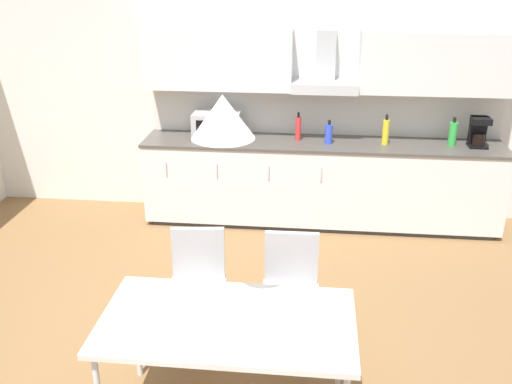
# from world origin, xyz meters

# --- Properties ---
(ground_plane) EXTENTS (8.57, 7.43, 0.02)m
(ground_plane) POSITION_xyz_m (0.00, 0.00, -0.01)
(ground_plane) COLOR brown
(wall_back) EXTENTS (6.85, 0.10, 2.55)m
(wall_back) POSITION_xyz_m (0.00, 2.53, 1.28)
(wall_back) COLOR silver
(wall_back) RESTS_ON ground_plane
(kitchen_counter) EXTENTS (3.69, 0.63, 0.90)m
(kitchen_counter) POSITION_xyz_m (0.86, 2.17, 0.45)
(kitchen_counter) COLOR #333333
(kitchen_counter) RESTS_ON ground_plane
(backsplash_tile) EXTENTS (3.67, 0.02, 0.45)m
(backsplash_tile) POSITION_xyz_m (0.86, 2.46, 1.13)
(backsplash_tile) COLOR silver
(backsplash_tile) RESTS_ON kitchen_counter
(upper_wall_cabinets) EXTENTS (3.67, 0.40, 0.59)m
(upper_wall_cabinets) POSITION_xyz_m (0.86, 2.31, 1.69)
(upper_wall_cabinets) COLOR silver
(microwave) EXTENTS (0.48, 0.35, 0.28)m
(microwave) POSITION_xyz_m (-0.22, 2.17, 1.04)
(microwave) COLOR #ADADB2
(microwave) RESTS_ON kitchen_counter
(coffee_maker) EXTENTS (0.18, 0.19, 0.30)m
(coffee_maker) POSITION_xyz_m (2.41, 2.20, 1.05)
(coffee_maker) COLOR black
(coffee_maker) RESTS_ON kitchen_counter
(bottle_red) EXTENTS (0.06, 0.06, 0.29)m
(bottle_red) POSITION_xyz_m (0.61, 2.21, 1.03)
(bottle_red) COLOR red
(bottle_red) RESTS_ON kitchen_counter
(bottle_yellow) EXTENTS (0.07, 0.07, 0.31)m
(bottle_yellow) POSITION_xyz_m (1.49, 2.16, 1.03)
(bottle_yellow) COLOR yellow
(bottle_yellow) RESTS_ON kitchen_counter
(bottle_blue) EXTENTS (0.08, 0.08, 0.24)m
(bottle_blue) POSITION_xyz_m (0.93, 2.13, 1.00)
(bottle_blue) COLOR blue
(bottle_blue) RESTS_ON kitchen_counter
(bottle_green) EXTENTS (0.08, 0.08, 0.29)m
(bottle_green) POSITION_xyz_m (2.16, 2.21, 1.02)
(bottle_green) COLOR green
(bottle_green) RESTS_ON kitchen_counter
(dining_table) EXTENTS (1.46, 0.80, 0.73)m
(dining_table) POSITION_xyz_m (0.33, -0.76, 0.69)
(dining_table) COLOR silver
(dining_table) RESTS_ON ground_plane
(chair_far_right) EXTENTS (0.41, 0.41, 0.87)m
(chair_far_right) POSITION_xyz_m (0.66, 0.01, 0.53)
(chair_far_right) COLOR #B2B2B7
(chair_far_right) RESTS_ON ground_plane
(chair_far_left) EXTENTS (0.44, 0.44, 0.87)m
(chair_far_left) POSITION_xyz_m (-0.01, 0.01, 0.53)
(chair_far_left) COLOR #B2B2B7
(chair_far_left) RESTS_ON ground_plane
(pendant_lamp) EXTENTS (0.32, 0.32, 0.22)m
(pendant_lamp) POSITION_xyz_m (0.33, -0.76, 1.92)
(pendant_lamp) COLOR silver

